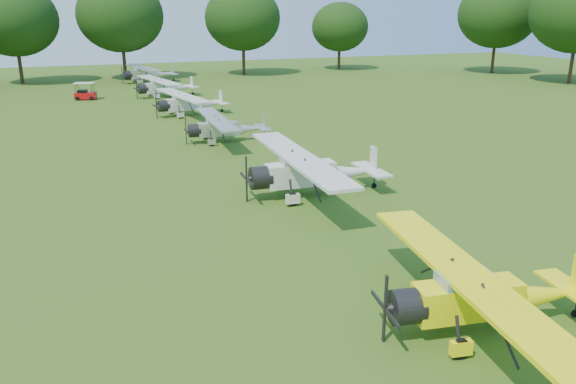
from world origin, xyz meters
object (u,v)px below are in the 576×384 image
(aircraft_6, at_px, (164,86))
(golf_cart, at_px, (85,94))
(aircraft_3, at_px, (311,169))
(aircraft_5, at_px, (189,102))
(aircraft_2, at_px, (483,292))
(aircraft_7, at_px, (147,73))
(aircraft_4, at_px, (224,126))

(aircraft_6, bearing_deg, golf_cart, 162.38)
(aircraft_3, xyz_separation_m, aircraft_5, (-0.87, 24.40, -0.14))
(golf_cart, bearing_deg, aircraft_5, -42.34)
(aircraft_5, bearing_deg, aircraft_6, 81.25)
(aircraft_2, bearing_deg, aircraft_3, 97.13)
(aircraft_2, relative_size, aircraft_3, 0.90)
(aircraft_3, height_order, aircraft_7, aircraft_3)
(aircraft_2, height_order, aircraft_4, aircraft_2)
(aircraft_6, distance_m, aircraft_7, 13.33)
(aircraft_5, height_order, aircraft_6, aircraft_6)
(aircraft_4, height_order, aircraft_7, aircraft_7)
(aircraft_4, relative_size, aircraft_5, 0.92)
(aircraft_3, height_order, golf_cart, aircraft_3)
(aircraft_4, xyz_separation_m, aircraft_7, (-0.09, 36.40, 0.19))
(aircraft_2, xyz_separation_m, aircraft_4, (-0.29, 26.24, -0.10))
(aircraft_5, xyz_separation_m, aircraft_6, (-0.11, 11.78, 0.02))
(aircraft_4, relative_size, aircraft_7, 0.85)
(aircraft_2, relative_size, aircraft_6, 0.99)
(aircraft_6, xyz_separation_m, aircraft_7, (0.14, 13.33, 0.08))
(aircraft_3, bearing_deg, aircraft_5, 94.93)
(aircraft_6, bearing_deg, aircraft_3, -98.42)
(golf_cart, bearing_deg, aircraft_3, -60.95)
(aircraft_3, xyz_separation_m, aircraft_6, (-0.98, 36.18, -0.12))
(aircraft_5, distance_m, aircraft_7, 25.12)
(aircraft_3, height_order, aircraft_5, aircraft_3)
(aircraft_5, relative_size, aircraft_7, 0.92)
(aircraft_3, distance_m, aircraft_4, 13.14)
(aircraft_4, relative_size, aircraft_6, 0.90)
(aircraft_3, xyz_separation_m, aircraft_4, (-0.76, 13.12, -0.23))
(aircraft_4, distance_m, golf_cart, 25.48)
(aircraft_2, distance_m, aircraft_3, 13.13)
(aircraft_4, distance_m, aircraft_6, 23.07)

